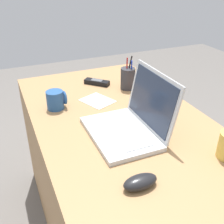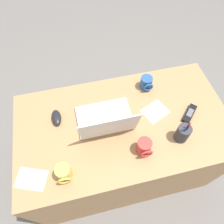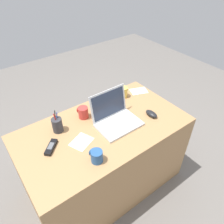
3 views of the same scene
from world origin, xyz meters
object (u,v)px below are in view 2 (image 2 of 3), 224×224
object	(u,v)px
pen_holder	(183,133)
computer_mouse	(56,118)
cordless_phone	(190,114)
coffee_mug_spare	(144,147)
coffee_mug_tall	(146,83)
coffee_mug_white	(64,173)
laptop	(106,121)

from	to	relation	value
pen_holder	computer_mouse	bearing A→B (deg)	-22.98
computer_mouse	cordless_phone	size ratio (longest dim) A/B	0.86
cordless_phone	coffee_mug_spare	bearing A→B (deg)	24.36
computer_mouse	coffee_mug_tall	size ratio (longest dim) A/B	1.25
coffee_mug_tall	cordless_phone	world-z (taller)	coffee_mug_tall
coffee_mug_white	pen_holder	xyz separation A→B (m)	(-0.67, -0.06, 0.01)
coffee_mug_spare	cordless_phone	bearing A→B (deg)	-155.64
coffee_mug_tall	cordless_phone	distance (m)	0.33
coffee_mug_white	coffee_mug_tall	distance (m)	0.75
laptop	cordless_phone	distance (m)	0.52
laptop	coffee_mug_spare	xyz separation A→B (m)	(-0.17, 0.21, -0.00)
coffee_mug_tall	cordless_phone	size ratio (longest dim) A/B	0.69
coffee_mug_white	cordless_phone	xyz separation A→B (m)	(-0.78, -0.20, -0.04)
coffee_mug_spare	laptop	bearing A→B (deg)	-51.38
laptop	coffee_mug_spare	world-z (taller)	laptop
coffee_mug_tall	pen_holder	size ratio (longest dim) A/B	0.50
coffee_mug_white	coffee_mug_spare	xyz separation A→B (m)	(-0.44, -0.04, 0.00)
laptop	coffee_mug_spare	size ratio (longest dim) A/B	3.47
coffee_mug_tall	pen_holder	world-z (taller)	pen_holder
coffee_mug_spare	coffee_mug_tall	bearing A→B (deg)	-109.93
coffee_mug_white	pen_holder	bearing A→B (deg)	-174.44
laptop	computer_mouse	xyz separation A→B (m)	(0.28, -0.11, -0.03)
coffee_mug_white	cordless_phone	bearing A→B (deg)	-165.91
computer_mouse	coffee_mug_spare	bearing A→B (deg)	142.87
coffee_mug_tall	coffee_mug_spare	xyz separation A→B (m)	(0.15, 0.43, 0.00)
cordless_phone	pen_holder	xyz separation A→B (m)	(0.12, 0.13, 0.05)
coffee_mug_tall	coffee_mug_spare	world-z (taller)	coffee_mug_spare
computer_mouse	coffee_mug_white	xyz separation A→B (m)	(-0.01, 0.35, 0.03)
computer_mouse	coffee_mug_spare	world-z (taller)	coffee_mug_spare
laptop	computer_mouse	size ratio (longest dim) A/B	2.94
coffee_mug_spare	cordless_phone	size ratio (longest dim) A/B	0.73
laptop	computer_mouse	bearing A→B (deg)	-20.72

